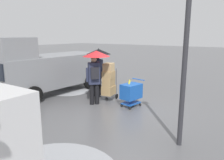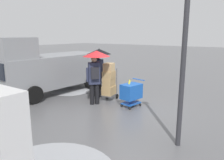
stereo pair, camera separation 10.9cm
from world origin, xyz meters
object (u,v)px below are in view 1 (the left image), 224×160
at_px(street_lamp, 186,50).
at_px(pedestrian_pink_side, 95,65).
at_px(hand_dolly_boxes, 109,81).
at_px(shopping_cart_vendor, 131,92).
at_px(pedestrian_black_side, 98,61).
at_px(cargo_van_parked_right, 46,68).

bearing_deg(street_lamp, pedestrian_pink_side, -18.72).
bearing_deg(street_lamp, hand_dolly_boxes, -28.92).
distance_m(shopping_cart_vendor, pedestrian_black_side, 2.14).
height_order(shopping_cart_vendor, street_lamp, street_lamp).
bearing_deg(street_lamp, cargo_van_parked_right, -10.52).
relative_size(cargo_van_parked_right, pedestrian_pink_side, 2.52).
xyz_separation_m(shopping_cart_vendor, street_lamp, (-2.49, 1.84, 1.80)).
height_order(hand_dolly_boxes, pedestrian_pink_side, pedestrian_pink_side).
bearing_deg(cargo_van_parked_right, shopping_cart_vendor, -172.00).
distance_m(pedestrian_pink_side, street_lamp, 4.07).
relative_size(cargo_van_parked_right, street_lamp, 1.40).
bearing_deg(cargo_van_parked_right, pedestrian_black_side, -159.09).
bearing_deg(hand_dolly_boxes, street_lamp, 151.08).
relative_size(shopping_cart_vendor, pedestrian_pink_side, 0.49).
relative_size(pedestrian_pink_side, street_lamp, 0.56).
bearing_deg(pedestrian_pink_side, pedestrian_black_side, -56.04).
xyz_separation_m(shopping_cart_vendor, pedestrian_pink_side, (1.28, 0.56, 1.00)).
xyz_separation_m(shopping_cart_vendor, hand_dolly_boxes, (1.21, -0.21, 0.24)).
distance_m(pedestrian_pink_side, pedestrian_black_side, 1.04).
distance_m(hand_dolly_boxes, street_lamp, 4.51).
bearing_deg(shopping_cart_vendor, hand_dolly_boxes, -9.72).
distance_m(cargo_van_parked_right, pedestrian_pink_side, 2.96).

